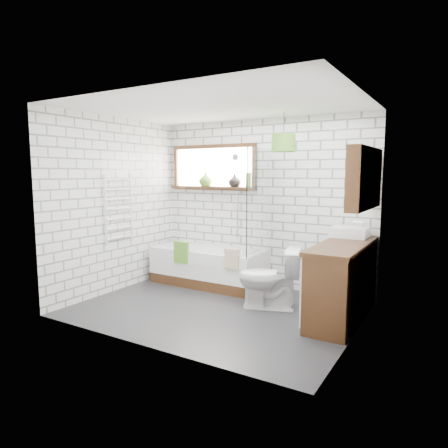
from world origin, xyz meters
The scene contains 22 objects.
floor centered at (0.00, 0.00, -0.01)m, with size 3.40×2.60×0.01m, color black.
ceiling centered at (0.00, 0.00, 2.50)m, with size 3.40×2.60×0.01m, color white.
wall_back centered at (0.00, 1.30, 1.25)m, with size 3.40×0.01×2.50m, color white.
wall_front centered at (0.00, -1.30, 1.25)m, with size 3.40×0.01×2.50m, color white.
wall_left centered at (-1.70, 0.00, 1.25)m, with size 0.01×2.60×2.50m, color white.
wall_right centered at (1.70, 0.00, 1.25)m, with size 0.01×2.60×2.50m, color white.
window centered at (-0.85, 1.26, 1.80)m, with size 1.52×0.16×0.68m, color black.
towel_radiator centered at (-1.66, 0.00, 1.20)m, with size 0.06×0.52×1.00m, color white.
mirror_cabinet centered at (1.62, 0.60, 1.65)m, with size 0.16×1.20×0.70m, color black.
shower_riser centered at (-0.40, 1.26, 1.35)m, with size 0.02×0.02×1.30m, color silver.
bathtub centered at (-0.71, 0.92, 0.28)m, with size 1.73×0.76×0.56m, color white.
shower_screen centered at (0.13, 0.92, 1.31)m, with size 0.02×0.72×1.50m, color white.
towel_green centered at (-0.95, 0.54, 0.54)m, with size 0.24×0.06×0.32m, color #4F8528.
towel_beige centered at (-0.08, 0.54, 0.54)m, with size 0.22×0.05×0.28m, color tan.
vanity centered at (1.45, 0.50, 0.45)m, with size 0.51×1.57×0.90m, color black.
basin centered at (1.39, 1.00, 0.97)m, with size 0.45×0.39×0.13m, color white.
tap centered at (1.55, 1.00, 1.03)m, with size 0.03×0.03×0.15m, color silver.
toilet centered at (0.56, 0.37, 0.39)m, with size 0.77×0.44×0.78m, color white.
vase_olive centered at (-0.97, 1.23, 1.59)m, with size 0.22×0.22×0.23m, color #568A2A.
vase_dark centered at (-0.43, 1.23, 1.58)m, with size 0.20×0.20×0.20m, color black.
bottle centered at (-0.20, 1.23, 1.59)m, with size 0.07×0.07×0.21m, color #568A2A.
pendant centered at (0.54, 0.79, 2.10)m, with size 0.31×0.31×0.23m, color #4F8528.
Camera 1 is at (2.59, -4.15, 1.71)m, focal length 32.00 mm.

